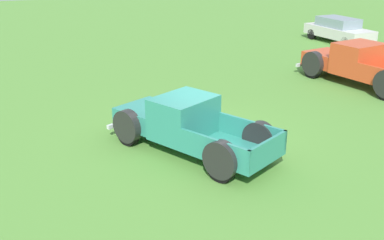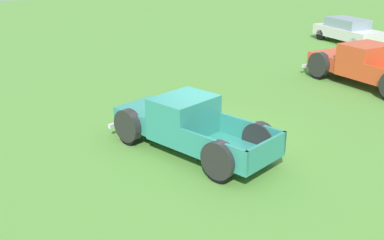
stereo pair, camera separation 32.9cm
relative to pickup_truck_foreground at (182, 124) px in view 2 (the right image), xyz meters
The scene contains 4 objects.
ground_plane 1.08m from the pickup_truck_foreground, 118.82° to the left, with size 80.00×80.00×0.00m, color #548C38.
pickup_truck_foreground is the anchor object (origin of this frame).
pickup_truck_behind_left 9.30m from the pickup_truck_foreground, 113.61° to the left, with size 5.54×3.00×1.61m.
sedan_distant_b 17.05m from the pickup_truck_foreground, 129.94° to the left, with size 4.26×2.08×1.37m.
Camera 2 is at (11.24, -4.01, 5.10)m, focal length 42.82 mm.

